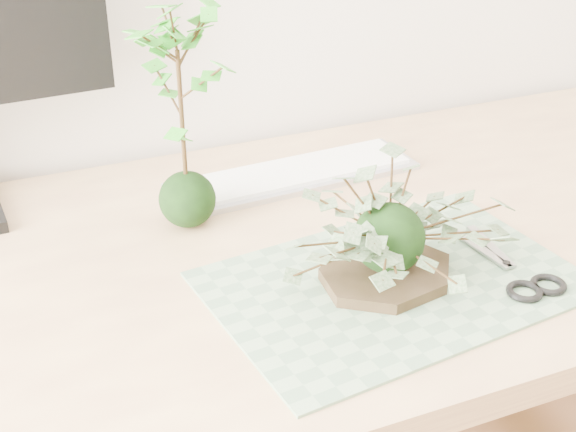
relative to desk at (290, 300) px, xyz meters
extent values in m
cube|color=tan|center=(0.00, 0.00, 0.07)|extent=(1.60, 0.70, 0.04)
cube|color=tan|center=(0.74, 0.29, -0.30)|extent=(0.06, 0.06, 0.70)
cube|color=#57785A|center=(0.08, -0.14, 0.09)|extent=(0.48, 0.35, 0.00)
cylinder|color=black|center=(0.08, -0.13, 0.10)|extent=(0.21, 0.21, 0.01)
sphere|color=black|center=(0.08, -0.13, 0.15)|extent=(0.09, 0.09, 0.09)
sphere|color=black|center=(-0.11, 0.11, 0.13)|extent=(0.08, 0.08, 0.08)
cylinder|color=#2F1F0D|center=(-0.11, 0.11, 0.24)|extent=(0.01, 0.01, 0.19)
cube|color=#B5B5BF|center=(0.09, 0.19, 0.09)|extent=(0.40, 0.14, 0.01)
cube|color=white|center=(0.09, 0.19, 0.10)|extent=(0.37, 0.12, 0.01)
cube|color=gray|center=(0.22, -0.12, 0.09)|extent=(0.02, 0.11, 0.00)
cube|color=gray|center=(0.24, -0.12, 0.09)|extent=(0.02, 0.11, 0.00)
torus|color=black|center=(0.21, -0.22, 0.10)|extent=(0.05, 0.05, 0.01)
torus|color=black|center=(0.25, -0.22, 0.10)|extent=(0.05, 0.05, 0.01)
camera|label=1|loc=(-0.36, -0.85, 0.64)|focal=50.00mm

